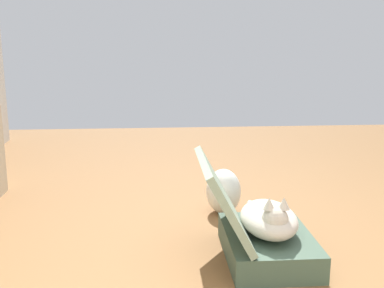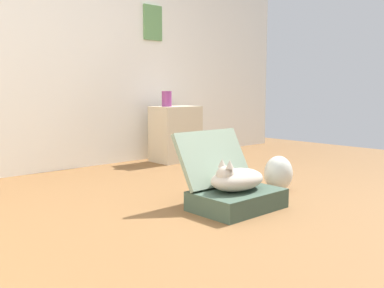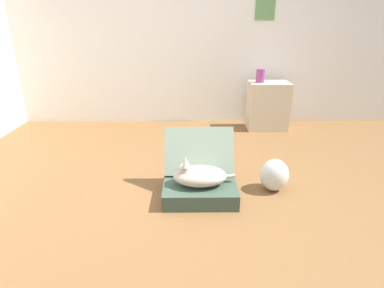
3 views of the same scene
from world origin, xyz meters
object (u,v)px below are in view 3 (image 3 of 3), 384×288
at_px(vase_tall, 260,76).
at_px(suitcase_base, 200,191).
at_px(side_table, 268,106).
at_px(plastic_bag_white, 274,175).
at_px(cat, 198,175).

bearing_deg(vase_tall, suitcase_base, -114.81).
height_order(suitcase_base, vase_tall, vase_tall).
bearing_deg(side_table, vase_tall, -177.35).
bearing_deg(vase_tall, plastic_bag_white, -96.66).
relative_size(suitcase_base, plastic_bag_white, 2.10).
relative_size(cat, vase_tall, 2.97).
bearing_deg(cat, suitcase_base, -1.82).
distance_m(plastic_bag_white, side_table, 1.75).
xyz_separation_m(side_table, vase_tall, (-0.13, -0.01, 0.41)).
relative_size(suitcase_base, side_table, 0.95).
xyz_separation_m(suitcase_base, cat, (-0.01, 0.00, 0.15)).
height_order(plastic_bag_white, vase_tall, vase_tall).
bearing_deg(plastic_bag_white, vase_tall, 83.34).
bearing_deg(suitcase_base, vase_tall, 65.19).
height_order(plastic_bag_white, side_table, side_table).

